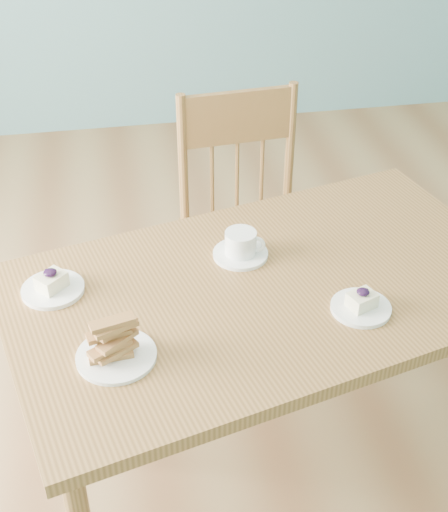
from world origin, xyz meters
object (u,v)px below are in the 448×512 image
object	(u,v)px
dining_chair	(248,228)
biscotti_plate	(115,345)
dining_table	(267,305)
cheesecake_plate_near	(361,305)
coffee_cup	(241,246)
cheesecake_plate_far	(52,286)

from	to	relation	value
dining_chair	biscotti_plate	world-z (taller)	dining_chair
dining_table	dining_chair	size ratio (longest dim) A/B	1.58
cheesecake_plate_near	coffee_cup	size ratio (longest dim) A/B	0.99
cheesecake_plate_near	coffee_cup	xyz separation A→B (m)	(-0.26, 0.29, 0.02)
coffee_cup	biscotti_plate	world-z (taller)	biscotti_plate
coffee_cup	biscotti_plate	bearing A→B (deg)	-114.58
dining_table	cheesecake_plate_far	xyz separation A→B (m)	(-0.57, 0.07, 0.09)
dining_table	cheesecake_plate_near	distance (m)	0.27
dining_table	coffee_cup	xyz separation A→B (m)	(-0.05, 0.14, 0.11)
dining_chair	cheesecake_plate_near	world-z (taller)	dining_chair
cheesecake_plate_far	biscotti_plate	world-z (taller)	biscotti_plate
cheesecake_plate_near	biscotti_plate	distance (m)	0.64
dining_chair	cheesecake_plate_near	size ratio (longest dim) A/B	6.27
coffee_cup	cheesecake_plate_near	bearing A→B (deg)	-26.89
dining_chair	cheesecake_plate_far	world-z (taller)	dining_chair
cheesecake_plate_far	dining_table	bearing A→B (deg)	-6.92
cheesecake_plate_near	cheesecake_plate_far	xyz separation A→B (m)	(-0.78, 0.22, 0.00)
dining_table	coffee_cup	world-z (taller)	coffee_cup
biscotti_plate	dining_chair	bearing A→B (deg)	59.86
dining_chair	coffee_cup	size ratio (longest dim) A/B	6.24
dining_chair	cheesecake_plate_near	bearing A→B (deg)	-85.98
dining_table	biscotti_plate	size ratio (longest dim) A/B	8.07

